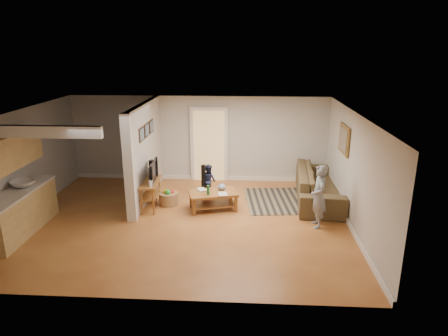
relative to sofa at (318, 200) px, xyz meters
The scene contains 11 objects.
ground 3.63m from the sofa, 155.45° to the right, with size 7.50×7.50×0.00m, color brown.
room_shell 4.73m from the sofa, 166.10° to the right, with size 7.54×6.02×2.52m.
area_rug 0.60m from the sofa, behind, with size 2.58×1.88×0.01m, color black.
sofa is the anchor object (origin of this frame).
coffee_table 2.82m from the sofa, 163.61° to the right, with size 1.30×0.97×0.69m.
tv_console 4.35m from the sofa, 169.72° to the right, with size 0.48×1.12×0.94m.
speaker_left 4.35m from the sofa, behind, with size 0.11×0.11×1.10m, color black.
speaker_right 3.04m from the sofa, behind, with size 0.09×0.09×0.94m, color black.
toy_basket 3.89m from the sofa, behind, with size 0.48×0.48×0.43m.
child 1.66m from the sofa, 100.44° to the right, with size 0.52×0.34×1.43m, color gray.
toddler 2.90m from the sofa, behind, with size 0.43×0.33×0.88m, color #202543.
Camera 1 is at (1.41, -8.39, 3.90)m, focal length 32.00 mm.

